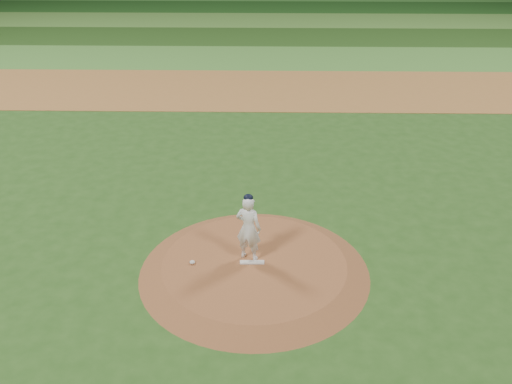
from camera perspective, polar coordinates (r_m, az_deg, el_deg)
ground at (r=13.82m, az=-0.16°, el=-7.96°), size 120.00×120.00×0.00m
infield_dirt_band at (r=26.45m, az=0.52°, el=10.22°), size 70.00×6.00×0.02m
outfield_stripe_0 at (r=31.73m, az=0.64°, el=13.27°), size 70.00×5.00×0.02m
outfield_stripe_1 at (r=36.58m, az=0.72°, el=15.27°), size 70.00×5.00×0.02m
outfield_stripe_2 at (r=41.47m, az=0.78°, el=16.81°), size 70.00×5.00×0.02m
outfield_stripe_3 at (r=46.38m, az=0.83°, el=18.02°), size 70.00×5.00×0.02m
pitchers_mound at (r=13.74m, az=-0.17°, el=-7.53°), size 5.50×5.50×0.25m
pitching_rubber at (r=13.67m, az=-0.39°, el=-7.04°), size 0.58×0.16×0.03m
rosin_bag at (r=13.72m, az=-6.39°, el=-6.99°), size 0.13×0.13×0.07m
pitcher_on_mound at (r=13.38m, az=-0.75°, el=-3.59°), size 0.71×0.58×1.74m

